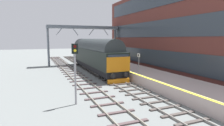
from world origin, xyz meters
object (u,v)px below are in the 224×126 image
platform_number_sign (139,61)px  waiting_passenger (114,56)px  diesel_locomotive (94,54)px  signal_post_near (75,67)px

platform_number_sign → waiting_passenger: bearing=80.7°
diesel_locomotive → waiting_passenger: (3.75, 1.25, -0.49)m
signal_post_near → platform_number_sign: size_ratio=2.03×
diesel_locomotive → signal_post_near: 14.44m
platform_number_sign → waiting_passenger: (1.74, 10.63, -0.43)m
waiting_passenger → signal_post_near: bearing=143.1°
signal_post_near → waiting_passenger: 17.29m
diesel_locomotive → waiting_passenger: 3.98m
diesel_locomotive → waiting_passenger: diesel_locomotive is taller
diesel_locomotive → platform_number_sign: (2.01, -9.38, -0.06)m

